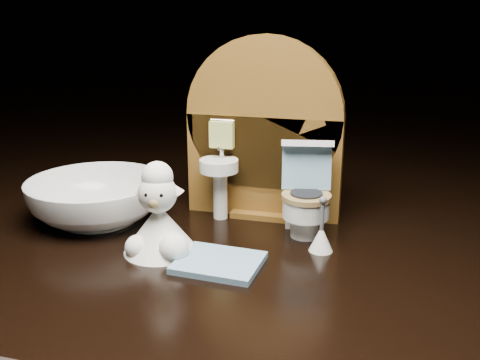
# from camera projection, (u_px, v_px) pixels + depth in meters

# --- Properties ---
(backdrop_panel) EXTENTS (0.13, 0.05, 0.15)m
(backdrop_panel) POSITION_uv_depth(u_px,v_px,m) (263.00, 140.00, 0.44)
(backdrop_panel) COLOR brown
(backdrop_panel) RESTS_ON ground
(toy_toilet) EXTENTS (0.04, 0.05, 0.08)m
(toy_toilet) POSITION_uv_depth(u_px,v_px,m) (306.00, 200.00, 0.42)
(toy_toilet) COLOR white
(toy_toilet) RESTS_ON ground
(bath_mat) EXTENTS (0.06, 0.05, 0.00)m
(bath_mat) POSITION_uv_depth(u_px,v_px,m) (219.00, 263.00, 0.37)
(bath_mat) COLOR #6F97AD
(bath_mat) RESTS_ON ground
(toilet_brush) EXTENTS (0.02, 0.02, 0.04)m
(toilet_brush) POSITION_uv_depth(u_px,v_px,m) (321.00, 237.00, 0.39)
(toilet_brush) COLOR white
(toilet_brush) RESTS_ON ground
(plush_lamb) EXTENTS (0.05, 0.05, 0.07)m
(plush_lamb) POSITION_uv_depth(u_px,v_px,m) (159.00, 221.00, 0.38)
(plush_lamb) COLOR white
(plush_lamb) RESTS_ON ground
(ceramic_bowl) EXTENTS (0.14, 0.14, 0.04)m
(ceramic_bowl) POSITION_uv_depth(u_px,v_px,m) (97.00, 200.00, 0.44)
(ceramic_bowl) COLOR white
(ceramic_bowl) RESTS_ON ground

